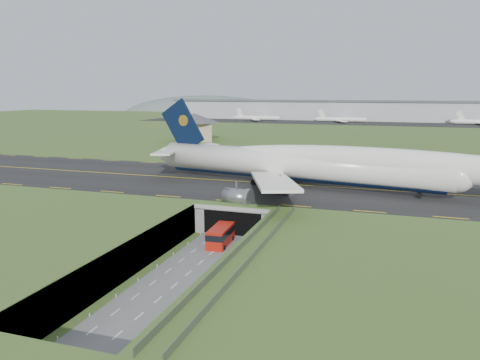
% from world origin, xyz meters
% --- Properties ---
extents(ground, '(900.00, 900.00, 0.00)m').
position_xyz_m(ground, '(0.00, 0.00, 0.00)').
color(ground, '#405B24').
rests_on(ground, ground).
extents(airfield_deck, '(800.00, 800.00, 6.00)m').
position_xyz_m(airfield_deck, '(0.00, 0.00, 3.00)').
color(airfield_deck, gray).
rests_on(airfield_deck, ground).
extents(trench_road, '(12.00, 75.00, 0.20)m').
position_xyz_m(trench_road, '(0.00, -7.50, 0.10)').
color(trench_road, slate).
rests_on(trench_road, ground).
extents(taxiway, '(800.00, 44.00, 0.18)m').
position_xyz_m(taxiway, '(0.00, 33.00, 6.09)').
color(taxiway, black).
rests_on(taxiway, airfield_deck).
extents(tunnel_portal, '(17.00, 22.30, 6.00)m').
position_xyz_m(tunnel_portal, '(0.00, 16.71, 3.33)').
color(tunnel_portal, gray).
rests_on(tunnel_portal, ground).
extents(guideway, '(3.00, 53.00, 7.05)m').
position_xyz_m(guideway, '(11.00, -19.11, 5.32)').
color(guideway, '#A8A8A3').
rests_on(guideway, ground).
extents(jumbo_jet, '(101.21, 63.25, 21.23)m').
position_xyz_m(jumbo_jet, '(14.53, 30.54, 11.73)').
color(jumbo_jet, white).
rests_on(jumbo_jet, ground).
extents(shuttle_tram, '(3.73, 8.72, 3.46)m').
position_xyz_m(shuttle_tram, '(-0.13, 1.91, 1.89)').
color(shuttle_tram, '#AE170B').
rests_on(shuttle_tram, ground).
extents(service_building, '(30.22, 30.22, 12.60)m').
position_xyz_m(service_building, '(-57.51, 120.49, 13.46)').
color(service_building, tan).
rests_on(service_building, ground).
extents(cargo_terminal, '(320.00, 67.00, 15.60)m').
position_xyz_m(cargo_terminal, '(0.01, 299.41, 13.96)').
color(cargo_terminal, '#B2B2B2').
rests_on(cargo_terminal, ground).
extents(distant_hills, '(700.00, 91.00, 60.00)m').
position_xyz_m(distant_hills, '(64.38, 430.00, -4.00)').
color(distant_hills, '#566760').
rests_on(distant_hills, ground).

